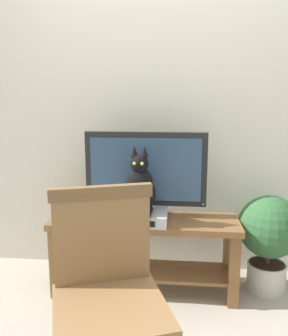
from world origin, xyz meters
TOP-DOWN VIEW (x-y plane):
  - ground_plane at (0.00, 0.00)m, footprint 12.00×12.00m
  - back_wall at (0.00, 0.94)m, footprint 7.00×0.12m
  - tv_stand at (-0.08, 0.48)m, footprint 1.32×0.40m
  - tv at (-0.08, 0.55)m, footprint 0.86×0.20m
  - media_box at (-0.10, 0.40)m, footprint 0.37×0.27m
  - cat at (-0.10, 0.39)m, footprint 0.21×0.28m
  - wooden_chair at (-0.15, -0.48)m, footprint 0.61×0.62m
  - book_stack at (-0.58, 0.53)m, footprint 0.23×0.20m
  - potted_plant at (0.81, 0.57)m, footprint 0.45×0.45m

SIDE VIEW (x-z plane):
  - ground_plane at x=0.00m, z-range 0.00..0.00m
  - tv_stand at x=-0.08m, z-range 0.11..0.65m
  - potted_plant at x=0.81m, z-range 0.07..0.78m
  - wooden_chair at x=-0.15m, z-range 0.09..1.08m
  - media_box at x=-0.10m, z-range 0.55..0.62m
  - book_stack at x=-0.58m, z-range 0.55..0.69m
  - cat at x=-0.10m, z-range 0.57..1.02m
  - tv at x=-0.08m, z-range 0.56..1.17m
  - back_wall at x=0.00m, z-range 0.00..2.80m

